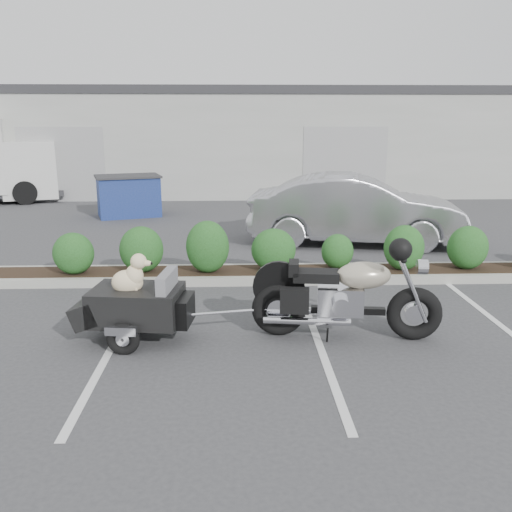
{
  "coord_description": "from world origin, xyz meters",
  "views": [
    {
      "loc": [
        0.14,
        -7.42,
        2.88
      ],
      "look_at": [
        0.43,
        0.93,
        0.75
      ],
      "focal_mm": 38.0,
      "sensor_mm": 36.0,
      "label": 1
    }
  ],
  "objects_px": {
    "pet_trailer": "(136,303)",
    "dumpster": "(129,195)",
    "sedan": "(356,210)",
    "motorcycle": "(346,296)"
  },
  "relations": [
    {
      "from": "pet_trailer",
      "to": "dumpster",
      "type": "height_order",
      "value": "dumpster"
    },
    {
      "from": "pet_trailer",
      "to": "dumpster",
      "type": "distance_m",
      "value": 9.76
    },
    {
      "from": "sedan",
      "to": "pet_trailer",
      "type": "bearing_deg",
      "value": 153.69
    },
    {
      "from": "pet_trailer",
      "to": "dumpster",
      "type": "bearing_deg",
      "value": 108.46
    },
    {
      "from": "motorcycle",
      "to": "pet_trailer",
      "type": "bearing_deg",
      "value": -173.47
    },
    {
      "from": "dumpster",
      "to": "motorcycle",
      "type": "bearing_deg",
      "value": -81.77
    },
    {
      "from": "pet_trailer",
      "to": "sedan",
      "type": "height_order",
      "value": "sedan"
    },
    {
      "from": "motorcycle",
      "to": "pet_trailer",
      "type": "relative_size",
      "value": 1.24
    },
    {
      "from": "motorcycle",
      "to": "dumpster",
      "type": "bearing_deg",
      "value": 123.23
    },
    {
      "from": "motorcycle",
      "to": "dumpster",
      "type": "distance_m",
      "value": 10.69
    }
  ]
}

